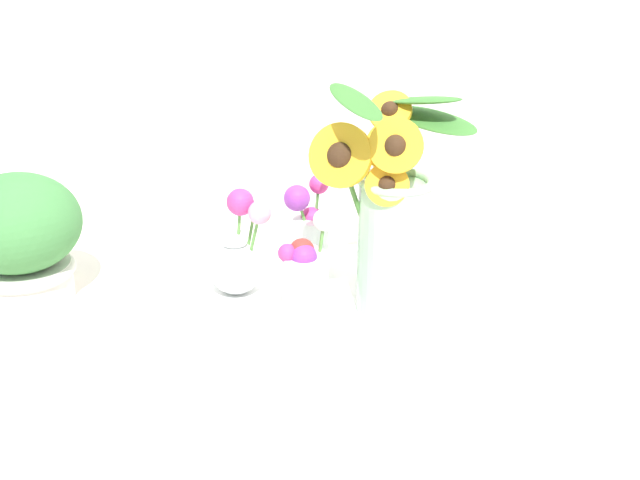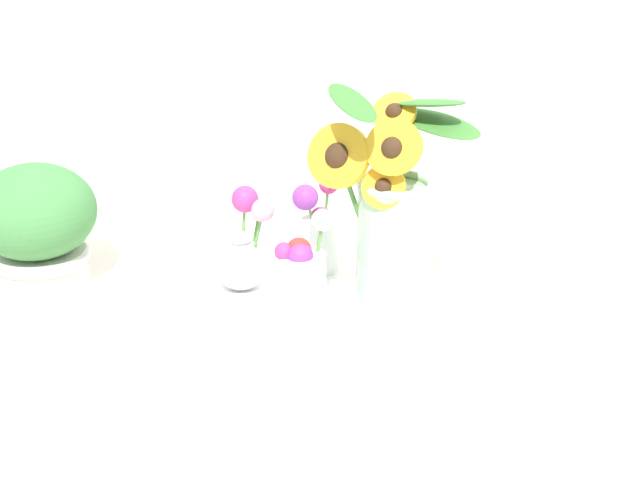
{
  "view_description": "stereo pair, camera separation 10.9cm",
  "coord_description": "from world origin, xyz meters",
  "px_view_note": "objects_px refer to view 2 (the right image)",
  "views": [
    {
      "loc": [
        0.28,
        -0.92,
        0.56
      ],
      "look_at": [
        0.01,
        0.05,
        0.13
      ],
      "focal_mm": 42.0,
      "sensor_mm": 36.0,
      "label": 1
    },
    {
      "loc": [
        0.38,
        -0.89,
        0.56
      ],
      "look_at": [
        0.01,
        0.05,
        0.13
      ],
      "focal_mm": 42.0,
      "sensor_mm": 36.0,
      "label": 2
    }
  ],
  "objects_px": {
    "vase_small_back": "(318,230)",
    "potted_plant": "(37,223)",
    "vase_small_center": "(303,277)",
    "vase_bulb_right": "(243,252)",
    "serving_tray": "(320,312)",
    "mason_jar_sunflowers": "(392,224)"
  },
  "relations": [
    {
      "from": "vase_small_back",
      "to": "potted_plant",
      "type": "bearing_deg",
      "value": -155.99
    },
    {
      "from": "vase_small_center",
      "to": "vase_bulb_right",
      "type": "xyz_separation_m",
      "value": [
        -0.13,
        0.06,
        -0.01
      ]
    },
    {
      "from": "serving_tray",
      "to": "mason_jar_sunflowers",
      "type": "bearing_deg",
      "value": 11.49
    },
    {
      "from": "vase_small_center",
      "to": "potted_plant",
      "type": "bearing_deg",
      "value": -177.7
    },
    {
      "from": "mason_jar_sunflowers",
      "to": "vase_small_center",
      "type": "bearing_deg",
      "value": -148.63
    },
    {
      "from": "mason_jar_sunflowers",
      "to": "vase_bulb_right",
      "type": "bearing_deg",
      "value": -177.67
    },
    {
      "from": "mason_jar_sunflowers",
      "to": "vase_small_center",
      "type": "xyz_separation_m",
      "value": [
        -0.11,
        -0.07,
        -0.07
      ]
    },
    {
      "from": "vase_bulb_right",
      "to": "mason_jar_sunflowers",
      "type": "bearing_deg",
      "value": 2.33
    },
    {
      "from": "serving_tray",
      "to": "vase_small_center",
      "type": "xyz_separation_m",
      "value": [
        -0.01,
        -0.05,
        0.08
      ]
    },
    {
      "from": "potted_plant",
      "to": "serving_tray",
      "type": "bearing_deg",
      "value": 7.93
    },
    {
      "from": "vase_small_back",
      "to": "potted_plant",
      "type": "xyz_separation_m",
      "value": [
        -0.42,
        -0.18,
        0.02
      ]
    },
    {
      "from": "vase_small_center",
      "to": "potted_plant",
      "type": "relative_size",
      "value": 0.79
    },
    {
      "from": "serving_tray",
      "to": "vase_small_back",
      "type": "bearing_deg",
      "value": 113.27
    },
    {
      "from": "vase_small_center",
      "to": "potted_plant",
      "type": "distance_m",
      "value": 0.46
    },
    {
      "from": "mason_jar_sunflowers",
      "to": "vase_small_back",
      "type": "distance_m",
      "value": 0.2
    },
    {
      "from": "serving_tray",
      "to": "vase_small_back",
      "type": "relative_size",
      "value": 3.0
    },
    {
      "from": "mason_jar_sunflowers",
      "to": "vase_bulb_right",
      "type": "xyz_separation_m",
      "value": [
        -0.24,
        -0.01,
        -0.08
      ]
    },
    {
      "from": "serving_tray",
      "to": "vase_small_back",
      "type": "distance_m",
      "value": 0.15
    },
    {
      "from": "vase_bulb_right",
      "to": "potted_plant",
      "type": "bearing_deg",
      "value": -167.08
    },
    {
      "from": "mason_jar_sunflowers",
      "to": "potted_plant",
      "type": "xyz_separation_m",
      "value": [
        -0.57,
        -0.09,
        -0.05
      ]
    },
    {
      "from": "mason_jar_sunflowers",
      "to": "serving_tray",
      "type": "bearing_deg",
      "value": -168.51
    },
    {
      "from": "vase_small_center",
      "to": "vase_bulb_right",
      "type": "height_order",
      "value": "vase_bulb_right"
    }
  ]
}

